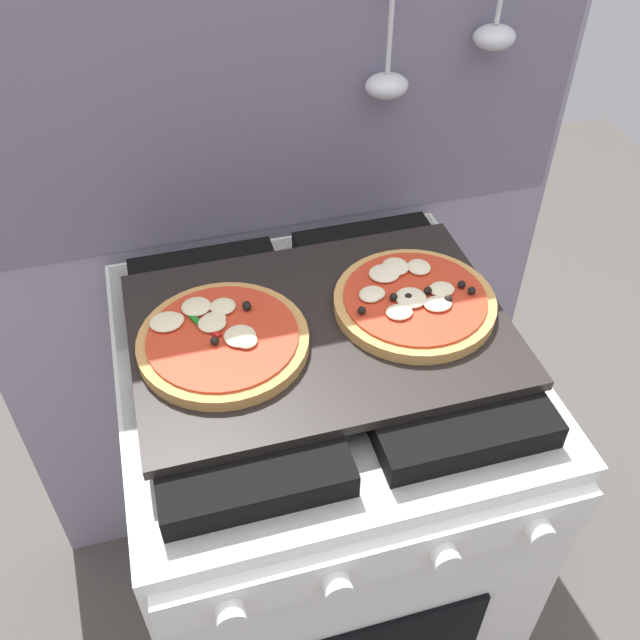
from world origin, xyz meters
name	(u,v)px	position (x,y,z in m)	size (l,w,h in m)	color
ground_plane	(320,613)	(0.00, 0.00, 0.00)	(4.00, 4.00, 0.00)	#4C4742
kitchen_backsplash	(274,259)	(0.00, 0.33, 0.79)	(1.10, 0.09, 1.55)	gray
stove	(320,506)	(0.00, 0.00, 0.45)	(0.60, 0.64, 0.90)	white
baking_tray	(320,329)	(0.00, 0.00, 0.91)	(0.54, 0.38, 0.02)	black
pizza_left	(222,339)	(-0.14, 0.00, 0.93)	(0.24, 0.24, 0.03)	#C18947
pizza_right	(413,299)	(0.14, 0.01, 0.93)	(0.24, 0.24, 0.03)	tan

